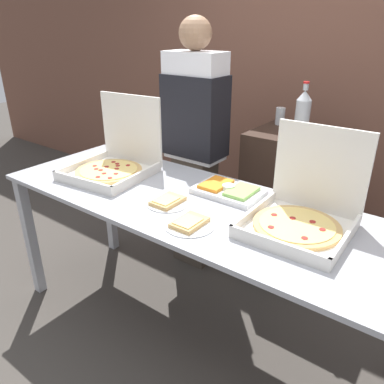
{
  "coord_description": "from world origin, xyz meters",
  "views": [
    {
      "loc": [
        1.07,
        -1.43,
        1.75
      ],
      "look_at": [
        0.0,
        0.0,
        0.94
      ],
      "focal_mm": 35.0,
      "sensor_mm": 36.0,
      "label": 1
    }
  ],
  "objects_px": {
    "paper_plate_front_center": "(189,223)",
    "soda_can_silver": "(280,116)",
    "paper_plate_front_left": "(168,202)",
    "pizza_box_near_left": "(303,212)",
    "soda_bottle": "(303,114)",
    "pizza_box_far_left": "(115,160)",
    "person_server_vest": "(195,137)",
    "veggie_tray": "(228,190)"
  },
  "relations": [
    {
      "from": "pizza_box_near_left",
      "to": "paper_plate_front_center",
      "type": "xyz_separation_m",
      "value": [
        -0.42,
        -0.3,
        -0.07
      ]
    },
    {
      "from": "pizza_box_far_left",
      "to": "pizza_box_near_left",
      "type": "relative_size",
      "value": 1.13
    },
    {
      "from": "veggie_tray",
      "to": "person_server_vest",
      "type": "bearing_deg",
      "value": 141.3
    },
    {
      "from": "paper_plate_front_left",
      "to": "soda_can_silver",
      "type": "relative_size",
      "value": 1.79
    },
    {
      "from": "paper_plate_front_center",
      "to": "veggie_tray",
      "type": "height_order",
      "value": "veggie_tray"
    },
    {
      "from": "paper_plate_front_left",
      "to": "soda_bottle",
      "type": "relative_size",
      "value": 0.63
    },
    {
      "from": "paper_plate_front_center",
      "to": "soda_bottle",
      "type": "relative_size",
      "value": 0.68
    },
    {
      "from": "pizza_box_near_left",
      "to": "paper_plate_front_left",
      "type": "distance_m",
      "value": 0.68
    },
    {
      "from": "paper_plate_front_left",
      "to": "paper_plate_front_center",
      "type": "distance_m",
      "value": 0.26
    },
    {
      "from": "soda_can_silver",
      "to": "person_server_vest",
      "type": "distance_m",
      "value": 0.64
    },
    {
      "from": "pizza_box_far_left",
      "to": "pizza_box_near_left",
      "type": "xyz_separation_m",
      "value": [
        1.2,
        0.04,
        -0.0
      ]
    },
    {
      "from": "soda_can_silver",
      "to": "soda_bottle",
      "type": "bearing_deg",
      "value": -42.39
    },
    {
      "from": "person_server_vest",
      "to": "paper_plate_front_center",
      "type": "bearing_deg",
      "value": 124.96
    },
    {
      "from": "paper_plate_front_center",
      "to": "soda_can_silver",
      "type": "bearing_deg",
      "value": 97.74
    },
    {
      "from": "pizza_box_far_left",
      "to": "soda_can_silver",
      "type": "relative_size",
      "value": 4.22
    },
    {
      "from": "soda_bottle",
      "to": "pizza_box_far_left",
      "type": "bearing_deg",
      "value": -135.03
    },
    {
      "from": "soda_bottle",
      "to": "person_server_vest",
      "type": "bearing_deg",
      "value": -159.23
    },
    {
      "from": "paper_plate_front_center",
      "to": "veggie_tray",
      "type": "bearing_deg",
      "value": 95.67
    },
    {
      "from": "paper_plate_front_center",
      "to": "soda_can_silver",
      "type": "xyz_separation_m",
      "value": [
        -0.18,
        1.33,
        0.23
      ]
    },
    {
      "from": "pizza_box_far_left",
      "to": "veggie_tray",
      "type": "distance_m",
      "value": 0.76
    },
    {
      "from": "pizza_box_far_left",
      "to": "veggie_tray",
      "type": "relative_size",
      "value": 1.43
    },
    {
      "from": "paper_plate_front_left",
      "to": "veggie_tray",
      "type": "distance_m",
      "value": 0.35
    },
    {
      "from": "pizza_box_far_left",
      "to": "soda_bottle",
      "type": "relative_size",
      "value": 1.49
    },
    {
      "from": "person_server_vest",
      "to": "paper_plate_front_left",
      "type": "bearing_deg",
      "value": 116.44
    },
    {
      "from": "pizza_box_near_left",
      "to": "paper_plate_front_left",
      "type": "height_order",
      "value": "pizza_box_near_left"
    },
    {
      "from": "veggie_tray",
      "to": "soda_can_silver",
      "type": "distance_m",
      "value": 0.96
    },
    {
      "from": "paper_plate_front_center",
      "to": "soda_can_silver",
      "type": "height_order",
      "value": "soda_can_silver"
    },
    {
      "from": "soda_bottle",
      "to": "soda_can_silver",
      "type": "relative_size",
      "value": 2.83
    },
    {
      "from": "soda_can_silver",
      "to": "person_server_vest",
      "type": "relative_size",
      "value": 0.07
    },
    {
      "from": "pizza_box_near_left",
      "to": "soda_bottle",
      "type": "height_order",
      "value": "soda_bottle"
    },
    {
      "from": "paper_plate_front_center",
      "to": "person_server_vest",
      "type": "bearing_deg",
      "value": 124.96
    },
    {
      "from": "veggie_tray",
      "to": "paper_plate_front_left",
      "type": "bearing_deg",
      "value": -122.86
    },
    {
      "from": "paper_plate_front_left",
      "to": "soda_bottle",
      "type": "distance_m",
      "value": 1.08
    },
    {
      "from": "pizza_box_near_left",
      "to": "person_server_vest",
      "type": "bearing_deg",
      "value": 150.63
    },
    {
      "from": "pizza_box_far_left",
      "to": "soda_bottle",
      "type": "height_order",
      "value": "soda_bottle"
    },
    {
      "from": "paper_plate_front_left",
      "to": "pizza_box_near_left",
      "type": "bearing_deg",
      "value": 15.85
    },
    {
      "from": "pizza_box_far_left",
      "to": "soda_can_silver",
      "type": "distance_m",
      "value": 1.24
    },
    {
      "from": "soda_can_silver",
      "to": "person_server_vest",
      "type": "xyz_separation_m",
      "value": [
        -0.42,
        -0.48,
        -0.12
      ]
    },
    {
      "from": "pizza_box_far_left",
      "to": "paper_plate_front_center",
      "type": "relative_size",
      "value": 2.2
    },
    {
      "from": "paper_plate_front_left",
      "to": "pizza_box_far_left",
      "type": "bearing_deg",
      "value": 165.27
    },
    {
      "from": "soda_bottle",
      "to": "pizza_box_near_left",
      "type": "bearing_deg",
      "value": -66.38
    },
    {
      "from": "paper_plate_front_center",
      "to": "person_server_vest",
      "type": "relative_size",
      "value": 0.13
    }
  ]
}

